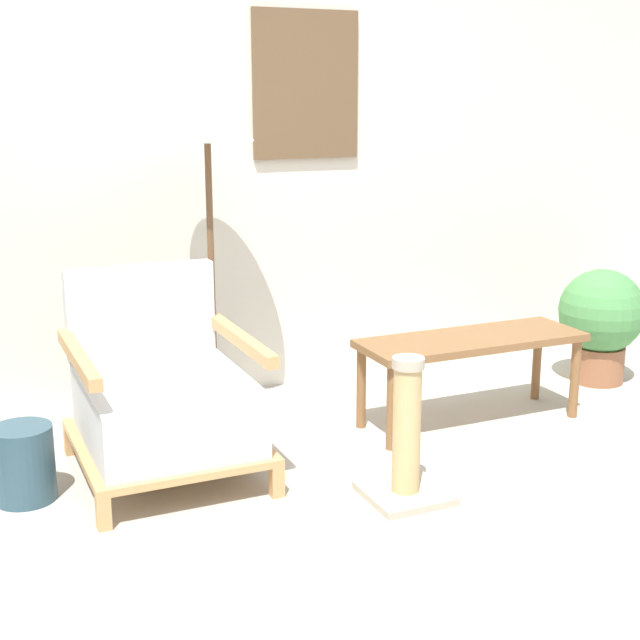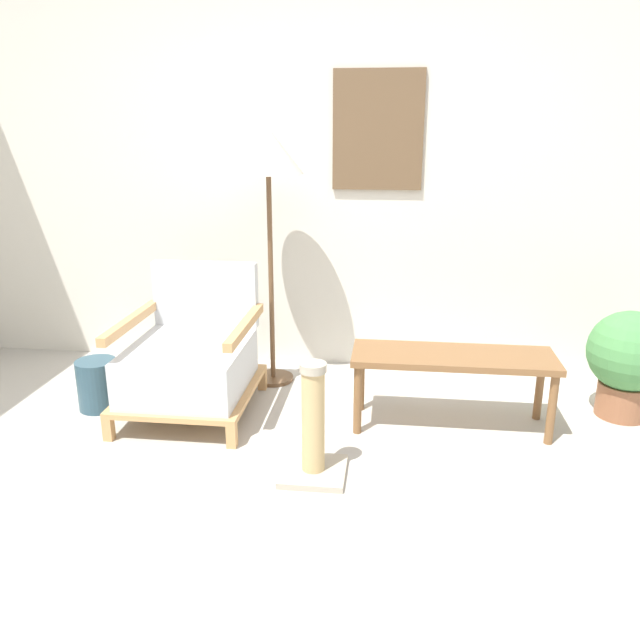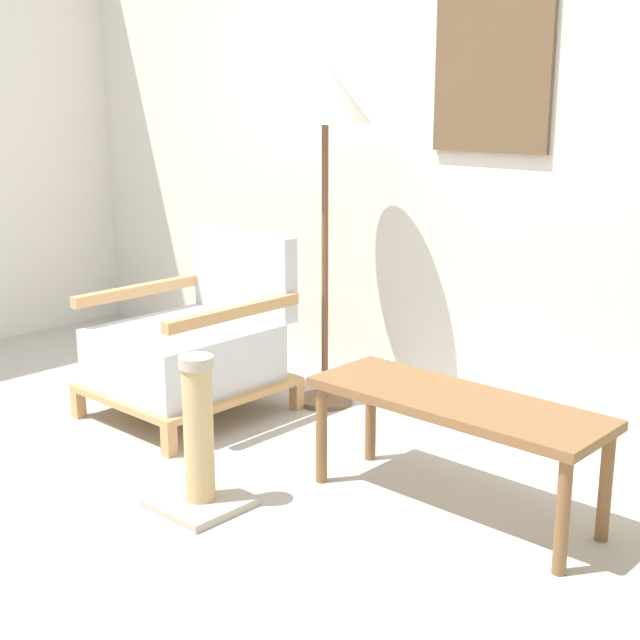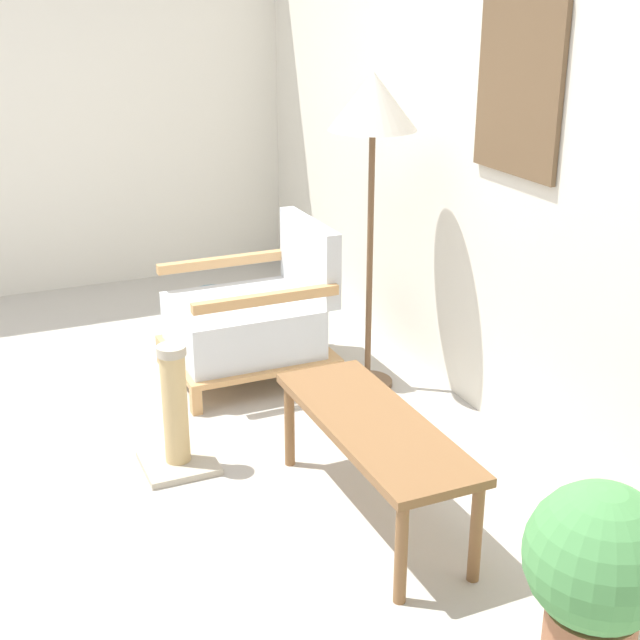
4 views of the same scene
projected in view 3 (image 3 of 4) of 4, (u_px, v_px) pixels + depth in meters
name	position (u px, v px, depth m)	size (l,w,h in m)	color
ground_plane	(37.00, 544.00, 2.93)	(14.00, 14.00, 0.00)	#B7B2A8
wall_back	(420.00, 112.00, 4.05)	(8.00, 0.09, 2.70)	silver
armchair	(192.00, 346.00, 4.06)	(0.71, 0.80, 0.80)	tan
floor_lamp	(325.00, 108.00, 3.91)	(0.42, 0.42, 1.57)	brown
coffee_table	(455.00, 412.00, 3.08)	(1.07, 0.37, 0.42)	brown
vase	(116.00, 359.00, 4.44)	(0.23, 0.23, 0.29)	#2D4C5B
scratching_post	(199.00, 451.00, 3.14)	(0.31, 0.31, 0.56)	#B2A893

